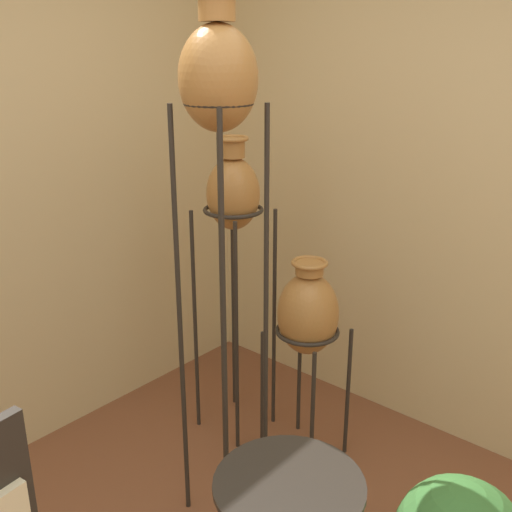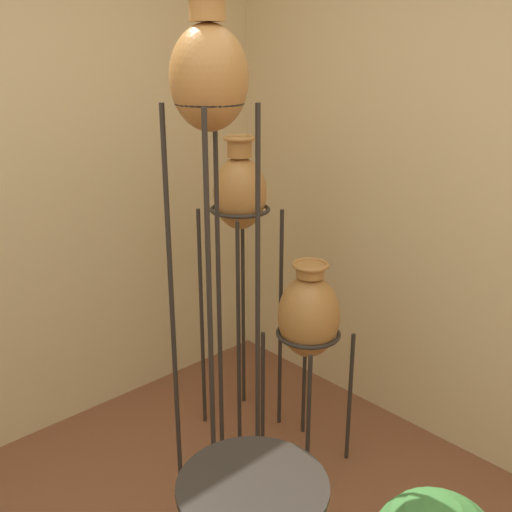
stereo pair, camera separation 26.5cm
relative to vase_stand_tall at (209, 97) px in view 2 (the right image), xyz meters
name	(u,v)px [view 2 (the right image)]	position (x,y,z in m)	size (l,w,h in m)	color
vase_stand_tall	(209,97)	(0.00, 0.00, 0.00)	(0.28, 0.28, 2.13)	#28231E
vase_stand_medium	(240,201)	(0.48, 0.39, -0.53)	(0.31, 0.31, 1.56)	#28231E
vase_stand_short	(309,318)	(0.51, -0.05, -1.01)	(0.32, 0.32, 1.04)	#28231E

